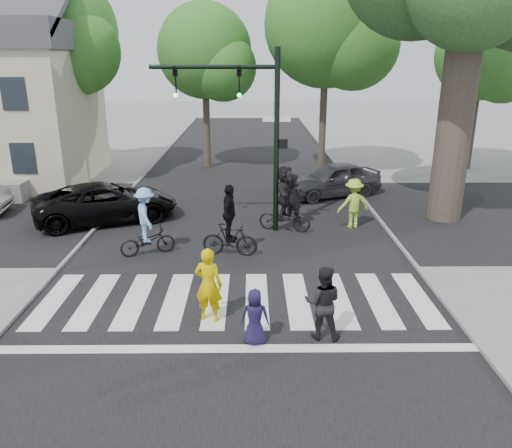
% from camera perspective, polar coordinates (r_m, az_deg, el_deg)
% --- Properties ---
extents(ground, '(120.00, 120.00, 0.00)m').
position_cam_1_polar(ground, '(11.58, -2.38, -10.88)').
color(ground, gray).
rests_on(ground, ground).
extents(road_stem, '(10.00, 70.00, 0.01)m').
position_cam_1_polar(road_stem, '(16.12, -1.84, -2.12)').
color(road_stem, black).
rests_on(road_stem, ground).
extents(road_cross, '(70.00, 10.00, 0.01)m').
position_cam_1_polar(road_cross, '(18.95, -1.65, 1.08)').
color(road_cross, black).
rests_on(road_cross, ground).
extents(curb_left, '(0.10, 70.00, 0.10)m').
position_cam_1_polar(curb_left, '(16.99, -19.14, -1.91)').
color(curb_left, gray).
rests_on(curb_left, ground).
extents(curb_right, '(0.10, 70.00, 0.10)m').
position_cam_1_polar(curb_right, '(16.76, 15.70, -1.84)').
color(curb_right, gray).
rests_on(curb_right, ground).
extents(crosswalk, '(10.00, 3.85, 0.01)m').
position_cam_1_polar(crosswalk, '(12.15, -2.29, -9.32)').
color(crosswalk, silver).
rests_on(crosswalk, ground).
extents(traffic_signal, '(4.45, 0.29, 6.00)m').
position_cam_1_polar(traffic_signal, '(16.38, -0.63, 12.27)').
color(traffic_signal, black).
rests_on(traffic_signal, ground).
extents(bg_tree_1, '(6.09, 5.80, 9.80)m').
position_cam_1_polar(bg_tree_1, '(27.15, -21.34, 19.38)').
color(bg_tree_1, brown).
rests_on(bg_tree_1, ground).
extents(bg_tree_2, '(5.04, 4.80, 8.40)m').
position_cam_1_polar(bg_tree_2, '(26.79, -5.38, 18.64)').
color(bg_tree_2, brown).
rests_on(bg_tree_2, ground).
extents(bg_tree_3, '(6.30, 6.00, 10.20)m').
position_cam_1_polar(bg_tree_3, '(25.69, 8.87, 21.12)').
color(bg_tree_3, brown).
rests_on(bg_tree_3, ground).
extents(bg_tree_4, '(4.83, 4.60, 8.15)m').
position_cam_1_polar(bg_tree_4, '(28.76, 24.95, 16.78)').
color(bg_tree_4, brown).
rests_on(bg_tree_4, ground).
extents(pedestrian_woman, '(0.72, 0.56, 1.74)m').
position_cam_1_polar(pedestrian_woman, '(11.22, -5.46, -6.93)').
color(pedestrian_woman, '#D3B500').
rests_on(pedestrian_woman, ground).
extents(pedestrian_child, '(0.61, 0.41, 1.21)m').
position_cam_1_polar(pedestrian_child, '(10.43, -0.14, -10.58)').
color(pedestrian_child, '#1B153A').
rests_on(pedestrian_child, ground).
extents(pedestrian_adult, '(0.88, 0.74, 1.63)m').
position_cam_1_polar(pedestrian_adult, '(10.63, 7.66, -8.90)').
color(pedestrian_adult, black).
rests_on(pedestrian_adult, ground).
extents(cyclist_left, '(1.74, 1.22, 2.08)m').
position_cam_1_polar(cyclist_left, '(15.21, -12.41, -0.25)').
color(cyclist_left, black).
rests_on(cyclist_left, ground).
extents(cyclist_mid, '(1.72, 1.07, 2.18)m').
position_cam_1_polar(cyclist_mid, '(14.84, -3.04, -0.33)').
color(cyclist_mid, black).
rests_on(cyclist_mid, ground).
extents(cyclist_right, '(1.90, 1.76, 2.28)m').
position_cam_1_polar(cyclist_right, '(16.94, 3.33, 2.50)').
color(cyclist_right, black).
rests_on(cyclist_right, ground).
extents(car_suv, '(5.55, 4.07, 1.40)m').
position_cam_1_polar(car_suv, '(18.86, -16.75, 2.39)').
color(car_suv, black).
rests_on(car_suv, ground).
extents(car_grey, '(4.59, 3.28, 1.45)m').
position_cam_1_polar(car_grey, '(21.63, 8.72, 5.04)').
color(car_grey, '#35353A').
rests_on(car_grey, ground).
extents(bystander_hivis, '(1.25, 0.90, 1.75)m').
position_cam_1_polar(bystander_hivis, '(17.62, 11.06, 2.32)').
color(bystander_hivis, '#A6CE35').
rests_on(bystander_hivis, ground).
extents(bystander_dark, '(0.78, 0.70, 1.78)m').
position_cam_1_polar(bystander_dark, '(18.00, 4.29, 3.02)').
color(bystander_dark, black).
rests_on(bystander_dark, ground).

